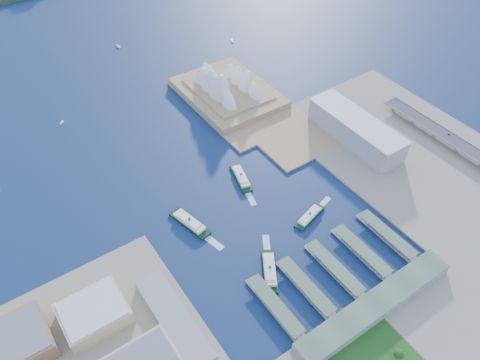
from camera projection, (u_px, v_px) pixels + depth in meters
ground at (283, 234)px, 565.19m from camera, size 3000.00×3000.00×0.00m
east_land at (446, 178)px, 631.59m from camera, size 240.00×500.00×3.00m
peninsula at (236, 101)px, 760.72m from camera, size 135.00×220.00×3.00m
opera_house at (228, 80)px, 750.14m from camera, size 134.00×180.00×58.00m
toaster_building at (356, 130)px, 676.71m from camera, size 45.00×155.00×35.00m
ferry_wharves at (334, 269)px, 523.41m from camera, size 184.00×90.00×9.30m
terminal_building at (375, 306)px, 485.42m from camera, size 200.00×28.00×12.00m
ferry_a at (189, 221)px, 571.75m from camera, size 28.74×62.54×11.46m
ferry_b at (241, 176)px, 629.30m from camera, size 28.17×57.39×10.52m
ferry_c at (270, 269)px, 521.82m from camera, size 43.02×56.78×10.92m
ferry_d at (310, 215)px, 580.03m from camera, size 51.49×25.79×9.44m
boat_b at (62, 122)px, 720.94m from camera, size 8.22×8.08×2.30m
boat_c at (232, 40)px, 906.23m from camera, size 9.40×13.36×2.94m
boat_e at (118, 46)px, 889.68m from camera, size 5.39×12.96×3.09m
car_c at (449, 135)px, 676.57m from camera, size 1.88×4.63×1.34m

